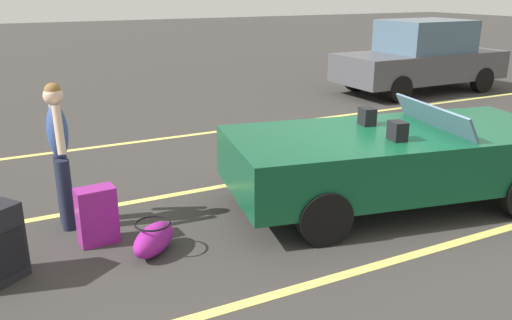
{
  "coord_description": "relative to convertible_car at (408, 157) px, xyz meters",
  "views": [
    {
      "loc": [
        -4.38,
        -4.8,
        2.62
      ],
      "look_at": [
        -1.78,
        0.28,
        0.75
      ],
      "focal_mm": 37.28,
      "sensor_mm": 36.0,
      "label": 1
    }
  ],
  "objects": [
    {
      "name": "ground_plane",
      "position": [
        -0.21,
        0.04,
        -0.59
      ],
      "size": [
        80.0,
        80.0,
        0.0
      ],
      "primitive_type": "plane",
      "color": "#383533"
    },
    {
      "name": "suitcase_medium_bright",
      "position": [
        -3.74,
        0.6,
        -0.28
      ],
      "size": [
        0.42,
        0.27,
        0.62
      ],
      "rotation": [
        0.0,
        0.0,
        4.79
      ],
      "color": "#991E8C",
      "rests_on": "ground_plane"
    },
    {
      "name": "traveler_person",
      "position": [
        -3.97,
        1.18,
        0.34
      ],
      "size": [
        0.23,
        0.6,
        1.65
      ],
      "rotation": [
        0.0,
        0.0,
        -0.02
      ],
      "color": "#1E2338",
      "rests_on": "ground_plane"
    },
    {
      "name": "lot_line_mid",
      "position": [
        -0.21,
        1.53,
        -0.59
      ],
      "size": [
        18.0,
        0.12,
        0.01
      ],
      "primitive_type": "cube",
      "color": "#EAE066",
      "rests_on": "ground_plane"
    },
    {
      "name": "convertible_car",
      "position": [
        0.0,
        0.0,
        0.0
      ],
      "size": [
        4.39,
        2.51,
        1.24
      ],
      "rotation": [
        0.0,
        0.0,
        -0.19
      ],
      "color": "#0F4C2D",
      "rests_on": "ground_plane"
    },
    {
      "name": "lot_line_near",
      "position": [
        -0.21,
        -1.17,
        -0.59
      ],
      "size": [
        18.0,
        0.12,
        0.01
      ],
      "primitive_type": "cube",
      "color": "#EAE066",
      "rests_on": "ground_plane"
    },
    {
      "name": "lot_line_far",
      "position": [
        -0.21,
        4.23,
        -0.59
      ],
      "size": [
        18.0,
        0.12,
        0.01
      ],
      "primitive_type": "cube",
      "color": "#EAE066",
      "rests_on": "ground_plane"
    },
    {
      "name": "duffel_bag",
      "position": [
        -3.28,
        0.09,
        -0.43
      ],
      "size": [
        0.67,
        0.66,
        0.34
      ],
      "rotation": [
        0.0,
        0.0,
        0.77
      ],
      "color": "#991E8C",
      "rests_on": "ground_plane"
    },
    {
      "name": "parked_sedan_near",
      "position": [
        5.5,
        5.58,
        0.3
      ],
      "size": [
        4.52,
        1.91,
        1.82
      ],
      "rotation": [
        0.0,
        0.0,
        3.15
      ],
      "color": "#4C4C51",
      "rests_on": "ground_plane"
    }
  ]
}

